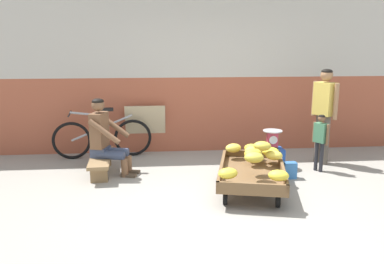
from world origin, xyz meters
TOP-DOWN VIEW (x-y plane):
  - ground_plane at (0.00, 0.00)m, footprint 80.00×80.00m
  - back_wall at (0.00, 2.84)m, footprint 16.00×0.30m
  - banana_cart at (0.42, 0.68)m, footprint 1.14×1.59m
  - banana_pile at (0.49, 0.77)m, footprint 1.05×1.48m
  - low_bench at (-1.67, 1.56)m, footprint 0.36×1.11m
  - vendor_seated at (-1.59, 1.54)m, footprint 0.73×0.58m
  - plastic_crate at (0.98, 1.65)m, footprint 0.36×0.28m
  - weighing_scale at (0.98, 1.65)m, footprint 0.30×0.30m
  - bicycle_near_left at (-1.75, 2.41)m, footprint 1.66×0.48m
  - sign_board at (-1.03, 2.67)m, footprint 0.70×0.29m
  - customer_adult at (1.84, 1.78)m, footprint 0.32×0.45m
  - customer_child at (1.64, 1.38)m, footprint 0.19×0.24m
  - shopping_bag at (1.09, 1.10)m, footprint 0.18×0.12m

SIDE VIEW (x-z plane):
  - ground_plane at x=0.00m, z-range 0.00..0.00m
  - shopping_bag at x=1.09m, z-range 0.00..0.24m
  - plastic_crate at x=0.98m, z-range 0.00..0.30m
  - low_bench at x=-1.67m, z-range 0.06..0.33m
  - banana_cart at x=0.42m, z-range 0.06..0.42m
  - bicycle_near_left at x=-1.75m, z-range -0.08..0.78m
  - sign_board at x=-1.03m, z-range 0.00..0.86m
  - weighing_scale at x=0.98m, z-range 0.31..0.60m
  - banana_pile at x=0.49m, z-range 0.33..0.59m
  - customer_child at x=1.64m, z-range 0.10..0.98m
  - vendor_seated at x=-1.59m, z-range 0.00..1.14m
  - customer_adult at x=1.84m, z-range 0.19..1.72m
  - back_wall at x=0.00m, z-range 0.00..2.82m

